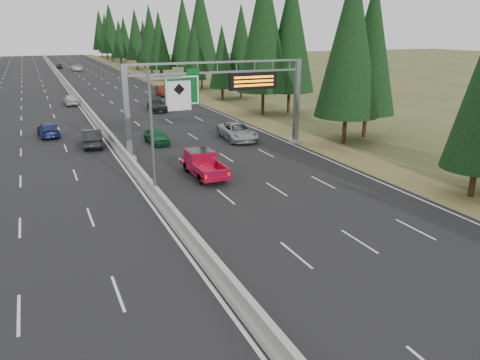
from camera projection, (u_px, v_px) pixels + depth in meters
The scene contains 16 objects.
road at pixel (74, 95), 77.96m from camera, with size 32.00×260.00×0.08m, color black.
shoulder_right at pixel (177, 89), 84.82m from camera, with size 3.60×260.00×0.06m, color olive.
median_barrier at pixel (74, 92), 77.84m from camera, with size 0.70×260.00×0.85m.
sign_gantry at pixel (225, 92), 40.55m from camera, with size 16.75×0.98×7.80m.
hov_sign_pole at pixel (161, 127), 28.88m from camera, with size 2.80×0.50×8.00m.
tree_row_right at pixel (196, 36), 83.97m from camera, with size 12.33×242.72×18.72m.
silver_minivan at pixel (238, 131), 45.88m from camera, with size 2.73×5.92×1.65m, color #9A9B9E.
red_pickup at pixel (202, 162), 34.74m from camera, with size 1.98×5.54×1.81m.
car_ahead_green at pixel (157, 136), 44.45m from camera, with size 1.66×4.12×1.40m, color #13542F.
car_ahead_dkred at pixel (163, 91), 75.94m from camera, with size 1.70×4.89×1.61m, color #5B180D.
car_ahead_dkgrey at pixel (157, 105), 62.16m from camera, with size 2.16×5.32×1.54m, color black.
car_ahead_white at pixel (77, 68), 121.35m from camera, with size 2.47×5.35×1.49m, color silver.
car_ahead_far at pixel (59, 66), 128.33m from camera, with size 1.50×3.72×1.27m, color black.
car_onc_near at pixel (92, 138), 43.30m from camera, with size 1.70×4.89×1.61m, color black.
car_onc_blue at pixel (48, 130), 47.33m from camera, with size 1.92×4.72×1.37m, color navy.
car_onc_white at pixel (70, 100), 66.81m from camera, with size 1.77×4.39×1.50m, color silver.
Camera 1 is at (-6.50, -3.06, 10.51)m, focal length 35.00 mm.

